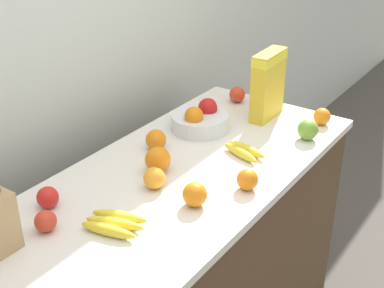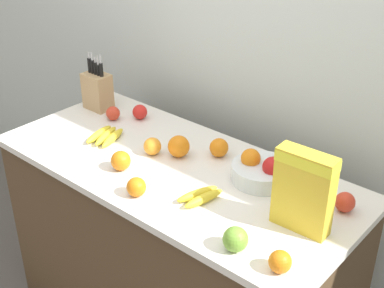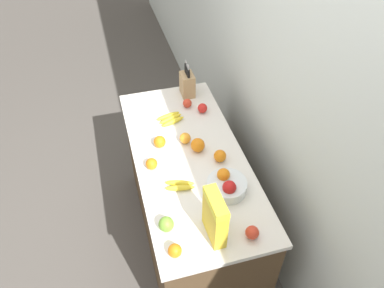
# 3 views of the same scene
# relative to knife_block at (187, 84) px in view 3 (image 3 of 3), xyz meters

# --- Properties ---
(ground_plane) EXTENTS (14.00, 14.00, 0.00)m
(ground_plane) POSITION_rel_knife_block_xyz_m (0.64, -0.16, -0.98)
(ground_plane) COLOR #514C47
(wall_back) EXTENTS (9.00, 0.06, 2.60)m
(wall_back) POSITION_rel_knife_block_xyz_m (0.64, 0.39, 0.32)
(wall_back) COLOR silver
(wall_back) RESTS_ON ground_plane
(counter) EXTENTS (1.51, 0.68, 0.89)m
(counter) POSITION_rel_knife_block_xyz_m (0.64, -0.16, -0.54)
(counter) COLOR #4C3823
(counter) RESTS_ON ground_plane
(knife_block) EXTENTS (0.13, 0.09, 0.28)m
(knife_block) POSITION_rel_knife_block_xyz_m (0.00, 0.00, 0.00)
(knife_block) COLOR tan
(knife_block) RESTS_ON counter
(cereal_box) EXTENTS (0.20, 0.08, 0.28)m
(cereal_box) POSITION_rel_knife_block_xyz_m (1.22, -0.18, 0.06)
(cereal_box) COLOR gold
(cereal_box) RESTS_ON counter
(fruit_bowl) EXTENTS (0.23, 0.23, 0.12)m
(fruit_bowl) POSITION_rel_knife_block_xyz_m (0.96, -0.02, -0.05)
(fruit_bowl) COLOR silver
(fruit_bowl) RESTS_ON counter
(banana_bunch_left) EXTENTS (0.11, 0.18, 0.03)m
(banana_bunch_left) POSITION_rel_knife_block_xyz_m (0.87, -0.28, -0.08)
(banana_bunch_left) COLOR yellow
(banana_bunch_left) RESTS_ON counter
(banana_bunch_right) EXTENTS (0.15, 0.19, 0.03)m
(banana_bunch_right) POSITION_rel_knife_block_xyz_m (0.27, -0.19, -0.08)
(banana_bunch_right) COLOR yellow
(banana_bunch_right) RESTS_ON counter
(apple_middle) EXTENTS (0.07, 0.07, 0.07)m
(apple_middle) POSITION_rel_knife_block_xyz_m (1.29, -0.00, -0.06)
(apple_middle) COLOR red
(apple_middle) RESTS_ON counter
(apple_by_knife_block) EXTENTS (0.07, 0.07, 0.07)m
(apple_by_knife_block) POSITION_rel_knife_block_xyz_m (0.23, 0.05, -0.06)
(apple_by_knife_block) COLOR red
(apple_by_knife_block) RESTS_ON counter
(apple_near_bananas) EXTENTS (0.08, 0.08, 0.08)m
(apple_near_bananas) POSITION_rel_knife_block_xyz_m (1.12, -0.41, -0.05)
(apple_near_bananas) COLOR #6B9E33
(apple_near_bananas) RESTS_ON counter
(apple_leftmost) EXTENTS (0.06, 0.06, 0.06)m
(apple_leftmost) POSITION_rel_knife_block_xyz_m (0.15, -0.04, -0.06)
(apple_leftmost) COLOR red
(apple_leftmost) RESTS_ON counter
(orange_front_right) EXTENTS (0.09, 0.09, 0.09)m
(orange_front_right) POSITION_rel_knife_block_xyz_m (0.60, -0.09, -0.05)
(orange_front_right) COLOR orange
(orange_front_right) RESTS_ON counter
(orange_front_center) EXTENTS (0.07, 0.07, 0.07)m
(orange_front_center) POSITION_rel_knife_block_xyz_m (0.51, -0.15, -0.06)
(orange_front_center) COLOR orange
(orange_front_center) RESTS_ON counter
(orange_near_bowl) EXTENTS (0.07, 0.07, 0.07)m
(orange_near_bowl) POSITION_rel_knife_block_xyz_m (0.68, -0.40, -0.06)
(orange_near_bowl) COLOR orange
(orange_near_bowl) RESTS_ON counter
(orange_mid_left) EXTENTS (0.08, 0.08, 0.08)m
(orange_mid_left) POSITION_rel_knife_block_xyz_m (0.72, 0.01, -0.05)
(orange_mid_left) COLOR orange
(orange_mid_left) RESTS_ON counter
(orange_by_cereal) EXTENTS (0.08, 0.08, 0.08)m
(orange_by_cereal) POSITION_rel_knife_block_xyz_m (0.50, -0.32, -0.05)
(orange_by_cereal) COLOR orange
(orange_by_cereal) RESTS_ON counter
(orange_front_left) EXTENTS (0.07, 0.07, 0.07)m
(orange_front_left) POSITION_rel_knife_block_xyz_m (1.28, -0.40, -0.06)
(orange_front_left) COLOR orange
(orange_front_left) RESTS_ON counter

